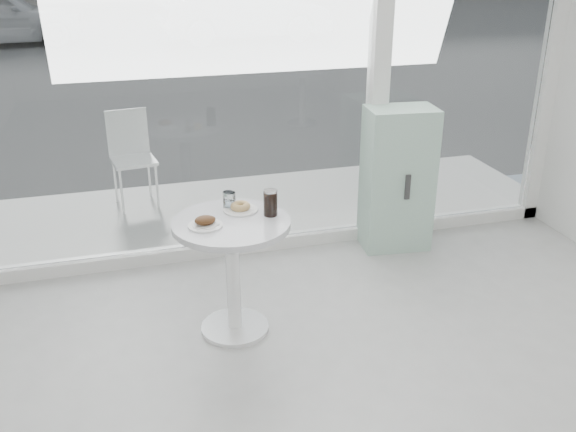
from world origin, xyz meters
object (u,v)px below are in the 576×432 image
object	(u,v)px
plate_donut	(240,208)
water_tumbler_a	(228,201)
main_table	(232,253)
car_silver	(244,12)
mint_cabinet	(397,179)
patio_chair	(131,152)
water_tumbler_b	(231,201)
plate_fritter	(206,222)
cola_glass	(270,203)

from	to	relation	value
plate_donut	water_tumbler_a	size ratio (longest dim) A/B	1.96
main_table	car_silver	distance (m)	12.74
mint_cabinet	plate_donut	size ratio (longest dim) A/B	5.36
patio_chair	plate_donut	distance (m)	2.23
main_table	plate_donut	world-z (taller)	plate_donut
plate_donut	water_tumbler_b	size ratio (longest dim) A/B	2.00
mint_cabinet	water_tumbler_b	xyz separation A→B (m)	(-1.48, -0.69, 0.24)
car_silver	plate_fritter	world-z (taller)	car_silver
plate_donut	water_tumbler_b	distance (m)	0.08
car_silver	patio_chair	bearing A→B (deg)	156.48
water_tumbler_a	patio_chair	bearing A→B (deg)	103.57
main_table	cola_glass	distance (m)	0.39
plate_donut	cola_glass	world-z (taller)	cola_glass
plate_fritter	mint_cabinet	bearing A→B (deg)	28.71
mint_cabinet	patio_chair	xyz separation A→B (m)	(-1.99, 1.41, -0.03)
mint_cabinet	cola_glass	distance (m)	1.55
car_silver	plate_fritter	size ratio (longest dim) A/B	20.25
water_tumbler_a	main_table	bearing A→B (deg)	-97.13
main_table	water_tumbler_a	size ratio (longest dim) A/B	7.03
plate_fritter	water_tumbler_a	distance (m)	0.30
patio_chair	cola_glass	bearing A→B (deg)	-80.20
patio_chair	cola_glass	xyz separation A→B (m)	(0.73, -2.27, 0.31)
cola_glass	plate_fritter	bearing A→B (deg)	-172.15
car_silver	cola_glass	distance (m)	12.66
main_table	patio_chair	bearing A→B (deg)	101.78
main_table	plate_donut	distance (m)	0.29
car_silver	cola_glass	world-z (taller)	car_silver
main_table	plate_fritter	bearing A→B (deg)	-167.20
main_table	plate_donut	bearing A→B (deg)	57.60
car_silver	cola_glass	bearing A→B (deg)	162.77
main_table	car_silver	bearing A→B (deg)	77.36
mint_cabinet	main_table	bearing A→B (deg)	-143.68
main_table	mint_cabinet	xyz separation A→B (m)	(1.51, 0.88, 0.03)
plate_fritter	water_tumbler_a	size ratio (longest dim) A/B	1.88
car_silver	water_tumbler_b	xyz separation A→B (m)	(-2.75, -12.24, 0.13)
mint_cabinet	plate_fritter	world-z (taller)	mint_cabinet
mint_cabinet	plate_fritter	bearing A→B (deg)	-145.14
cola_glass	main_table	bearing A→B (deg)	-175.33
plate_fritter	plate_donut	bearing A→B (deg)	35.28
water_tumbler_a	water_tumbler_b	xyz separation A→B (m)	(0.01, -0.01, -0.00)
mint_cabinet	water_tumbler_a	size ratio (longest dim) A/B	10.52
plate_donut	cola_glass	bearing A→B (deg)	-35.61
car_silver	plate_donut	xyz separation A→B (m)	(-2.70, -12.29, 0.10)
main_table	water_tumbler_a	distance (m)	0.34
mint_cabinet	water_tumbler_b	size ratio (longest dim) A/B	10.70
mint_cabinet	cola_glass	world-z (taller)	mint_cabinet
patio_chair	car_silver	xyz separation A→B (m)	(3.26, 10.14, 0.14)
water_tumbler_b	plate_fritter	bearing A→B (deg)	-130.59
mint_cabinet	plate_donut	world-z (taller)	mint_cabinet
patio_chair	cola_glass	size ratio (longest dim) A/B	5.32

